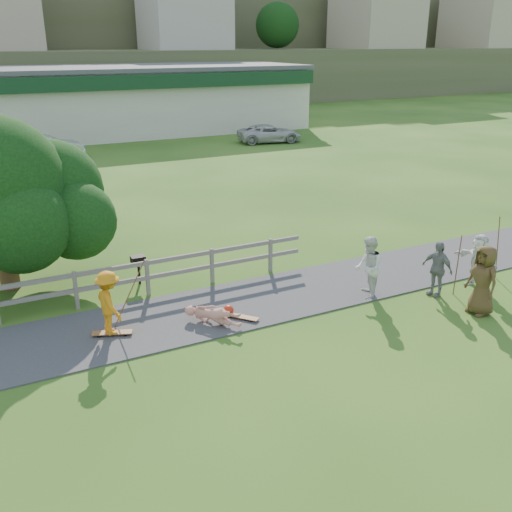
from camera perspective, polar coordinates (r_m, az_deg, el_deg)
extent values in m
plane|color=#275217|center=(14.72, 0.66, -7.23)|extent=(260.00, 260.00, 0.00)
cube|color=#38383A|center=(15.91, -1.85, -4.91)|extent=(34.00, 3.00, 0.04)
cube|color=#66615A|center=(16.25, -17.56, -3.31)|extent=(0.10, 0.10, 1.10)
cube|color=#66615A|center=(16.62, -10.80, -2.14)|extent=(0.10, 0.10, 1.10)
cube|color=#66615A|center=(17.21, -4.42, -1.00)|extent=(0.10, 0.10, 1.10)
cube|color=#66615A|center=(18.01, 1.45, 0.06)|extent=(0.10, 0.10, 1.10)
cube|color=#66615A|center=(16.02, -19.48, -2.14)|extent=(15.00, 0.08, 0.12)
cube|color=#66615A|center=(16.19, -19.29, -3.61)|extent=(15.00, 0.08, 0.12)
cube|color=beige|center=(47.80, -15.17, 14.59)|extent=(32.00, 10.00, 4.80)
cube|color=#14391E|center=(42.61, -13.81, 16.49)|extent=(32.00, 0.60, 1.00)
cube|color=#505055|center=(47.63, -15.47, 17.63)|extent=(32.50, 10.50, 0.30)
cube|color=#4C5532|center=(66.91, -22.59, 15.84)|extent=(220.00, 14.00, 6.00)
cube|color=beige|center=(66.85, -23.40, 21.35)|extent=(10.00, 9.00, 7.00)
cube|color=#4C5532|center=(79.75, -23.91, 18.74)|extent=(220.00, 14.00, 13.00)
imported|color=orange|center=(14.42, -14.44, -4.93)|extent=(0.78, 1.15, 1.64)
imported|color=tan|center=(14.79, -4.35, -5.91)|extent=(1.43, 1.25, 0.56)
imported|color=silver|center=(16.39, 11.17, -1.16)|extent=(1.03, 1.10, 1.81)
imported|color=gray|center=(17.05, 17.65, -1.21)|extent=(0.61, 1.02, 1.63)
imported|color=#4E3A1F|center=(16.25, 21.74, -2.26)|extent=(0.64, 0.96, 1.93)
imported|color=silver|center=(18.00, 21.32, -0.48)|extent=(0.52, 1.54, 1.65)
imported|color=#B9BBC2|center=(38.24, -20.31, 10.17)|extent=(4.54, 1.59, 1.49)
imported|color=beige|center=(42.23, 1.37, 12.15)|extent=(4.91, 2.92, 1.28)
sphere|color=red|center=(15.35, -2.77, -5.42)|extent=(0.28, 0.28, 0.28)
cylinder|color=brown|center=(14.82, -12.60, -3.36)|extent=(0.03, 0.03, 1.95)
cylinder|color=brown|center=(17.25, 19.49, -0.88)|extent=(0.03, 0.03, 1.80)
cylinder|color=brown|center=(18.80, 23.01, 0.78)|extent=(0.03, 0.03, 2.03)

